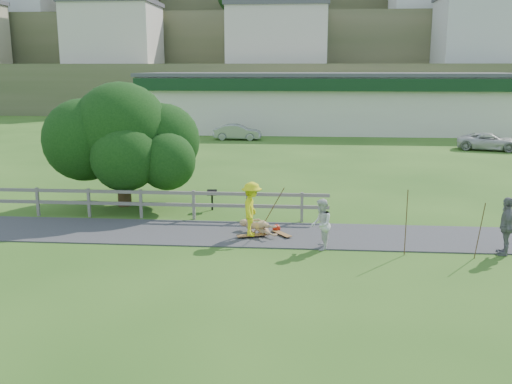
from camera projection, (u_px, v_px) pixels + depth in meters
ground at (237, 248)px, 17.85m from camera, size 260.00×260.00×0.00m
path at (242, 234)px, 19.31m from camera, size 34.00×3.00×0.04m
fence at (125, 199)px, 21.29m from camera, size 15.05×0.10×1.10m
strip_mall at (326, 102)px, 51.00m from camera, size 32.50×10.75×5.10m
hillside at (295, 18)px, 103.69m from camera, size 220.00×67.00×47.50m
skater_rider at (252, 212)px, 18.67m from camera, size 0.68×1.17×1.80m
skater_fallen at (258, 227)px, 19.18m from camera, size 1.33×1.44×0.58m
spectator_a at (321, 224)px, 17.57m from camera, size 0.62×0.79×1.60m
spectator_b at (506, 226)px, 17.05m from camera, size 0.67×1.12×1.78m
car_silver at (237, 132)px, 44.61m from camera, size 3.72×1.34×1.22m
car_white at (490, 142)px, 38.98m from camera, size 4.63×3.07×1.18m
tree at (123, 156)px, 22.94m from camera, size 6.23×6.23×4.06m
bbq at (212, 200)px, 22.54m from camera, size 0.40×0.32×0.81m
longboard_rider at (252, 237)px, 18.85m from camera, size 1.03×0.57×0.11m
longboard_fallen at (282, 235)px, 19.07m from camera, size 0.72×0.86×0.10m
helmet at (276, 228)px, 19.50m from camera, size 0.29×0.29×0.29m
pole_rider at (271, 208)px, 19.01m from camera, size 0.03×0.03×1.87m
pole_spec_left at (406, 223)px, 16.94m from camera, size 0.03×0.03×2.02m
pole_spec_right at (480, 231)px, 16.68m from camera, size 0.03×0.03×1.70m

